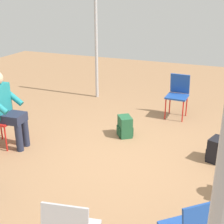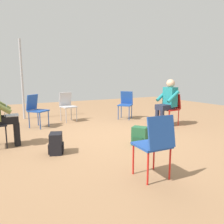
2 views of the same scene
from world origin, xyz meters
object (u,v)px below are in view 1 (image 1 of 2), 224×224
at_px(chair_east, 178,93).
at_px(person_in_teal, 4,106).
at_px(backpack_near_laptop_user, 217,151).
at_px(backpack_by_empty_chair, 125,128).

distance_m(chair_east, person_in_teal, 3.24).
bearing_deg(backpack_near_laptop_user, chair_east, 30.00).
xyz_separation_m(chair_east, backpack_by_empty_chair, (-1.25, 0.65, -0.34)).
bearing_deg(person_in_teal, chair_east, 131.46).
distance_m(person_in_teal, backpack_by_empty_chair, 2.01).
height_order(person_in_teal, backpack_near_laptop_user, person_in_teal).
height_order(chair_east, backpack_by_empty_chair, chair_east).
height_order(chair_east, backpack_near_laptop_user, chair_east).
distance_m(chair_east, backpack_by_empty_chair, 1.45).
height_order(chair_east, person_in_teal, person_in_teal).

